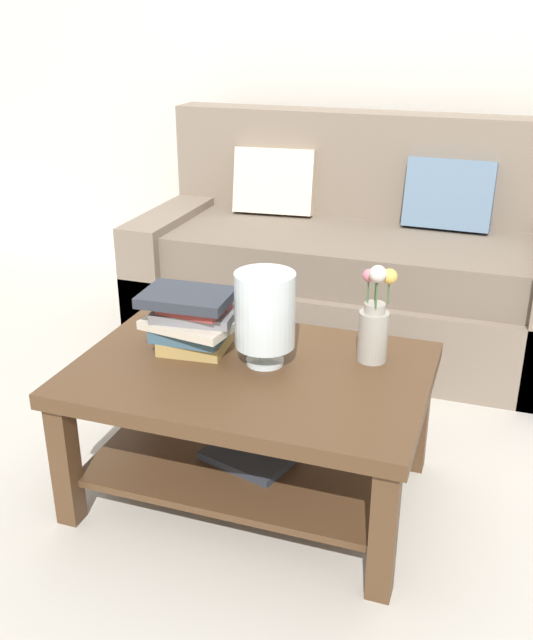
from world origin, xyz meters
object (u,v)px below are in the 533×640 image
(flower_pitcher, at_px, (374,323))
(coffee_table, at_px, (251,403))
(couch, at_px, (354,267))
(book_stack_main, at_px, (192,320))
(glass_hurricane_vase, at_px, (265,312))

(flower_pitcher, bearing_deg, coffee_table, -153.75)
(couch, height_order, flower_pitcher, couch)
(flower_pitcher, bearing_deg, couch, 105.07)
(book_stack_main, bearing_deg, coffee_table, -12.52)
(coffee_table, distance_m, book_stack_main, 0.33)
(book_stack_main, relative_size, glass_hurricane_vase, 1.04)
(couch, height_order, book_stack_main, couch)
(book_stack_main, bearing_deg, flower_pitcher, 12.17)
(glass_hurricane_vase, height_order, flower_pitcher, flower_pitcher)
(book_stack_main, height_order, flower_pitcher, flower_pitcher)
(couch, distance_m, book_stack_main, 1.36)
(glass_hurricane_vase, bearing_deg, flower_pitcher, 22.66)
(flower_pitcher, bearing_deg, glass_hurricane_vase, -157.34)
(couch, distance_m, flower_pitcher, 1.26)
(glass_hurricane_vase, xyz_separation_m, flower_pitcher, (0.32, 0.13, -0.05))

